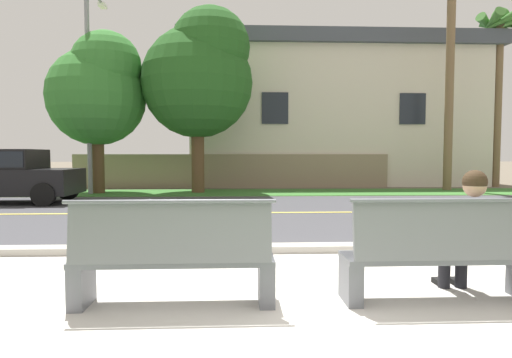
{
  "coord_description": "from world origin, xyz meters",
  "views": [
    {
      "loc": [
        -0.67,
        -3.73,
        1.4
      ],
      "look_at": [
        -0.36,
        3.23,
        1.0
      ],
      "focal_mm": 30.4,
      "sensor_mm": 36.0,
      "label": 1
    }
  ],
  "objects_px": {
    "bench_left": "(173,259)",
    "streetlamp": "(90,74)",
    "shade_tree_left": "(201,74)",
    "bench_right": "(443,256)",
    "palm_tree_tall": "(500,44)",
    "shade_tree_far_left": "(99,90)",
    "seated_person_grey": "(468,229)"
  },
  "relations": [
    {
      "from": "bench_left",
      "to": "streetlamp",
      "type": "distance_m",
      "value": 13.04
    },
    {
      "from": "bench_left",
      "to": "palm_tree_tall",
      "type": "xyz_separation_m",
      "value": [
        11.74,
        14.27,
        5.63
      ]
    },
    {
      "from": "streetlamp",
      "to": "bench_right",
      "type": "bearing_deg",
      "value": -58.85
    },
    {
      "from": "seated_person_grey",
      "to": "bench_right",
      "type": "bearing_deg",
      "value": -152.51
    },
    {
      "from": "bench_left",
      "to": "streetlamp",
      "type": "bearing_deg",
      "value": 111.33
    },
    {
      "from": "bench_left",
      "to": "shade_tree_left",
      "type": "distance_m",
      "value": 12.48
    },
    {
      "from": "bench_right",
      "to": "shade_tree_left",
      "type": "bearing_deg",
      "value": 105.1
    },
    {
      "from": "bench_right",
      "to": "palm_tree_tall",
      "type": "xyz_separation_m",
      "value": [
        9.25,
        14.27,
        5.63
      ]
    },
    {
      "from": "bench_right",
      "to": "bench_left",
      "type": "bearing_deg",
      "value": 180.0
    },
    {
      "from": "shade_tree_far_left",
      "to": "shade_tree_left",
      "type": "bearing_deg",
      "value": 2.18
    },
    {
      "from": "streetlamp",
      "to": "bench_left",
      "type": "bearing_deg",
      "value": -68.67
    },
    {
      "from": "streetlamp",
      "to": "shade_tree_left",
      "type": "bearing_deg",
      "value": 3.45
    },
    {
      "from": "bench_left",
      "to": "bench_right",
      "type": "distance_m",
      "value": 2.49
    },
    {
      "from": "seated_person_grey",
      "to": "palm_tree_tall",
      "type": "height_order",
      "value": "palm_tree_tall"
    },
    {
      "from": "bench_right",
      "to": "shade_tree_far_left",
      "type": "distance_m",
      "value": 13.92
    },
    {
      "from": "bench_left",
      "to": "bench_right",
      "type": "xyz_separation_m",
      "value": [
        2.49,
        0.0,
        0.0
      ]
    },
    {
      "from": "bench_right",
      "to": "streetlamp",
      "type": "xyz_separation_m",
      "value": [
        -7.03,
        11.63,
        3.73
      ]
    },
    {
      "from": "shade_tree_far_left",
      "to": "palm_tree_tall",
      "type": "relative_size",
      "value": 0.75
    },
    {
      "from": "streetlamp",
      "to": "shade_tree_left",
      "type": "relative_size",
      "value": 1.12
    },
    {
      "from": "shade_tree_far_left",
      "to": "bench_left",
      "type": "bearing_deg",
      "value": -70.01
    },
    {
      "from": "seated_person_grey",
      "to": "streetlamp",
      "type": "distance_m",
      "value": 14.07
    },
    {
      "from": "seated_person_grey",
      "to": "palm_tree_tall",
      "type": "relative_size",
      "value": 0.17
    },
    {
      "from": "shade_tree_left",
      "to": "palm_tree_tall",
      "type": "height_order",
      "value": "palm_tree_tall"
    },
    {
      "from": "bench_right",
      "to": "shade_tree_far_left",
      "type": "relative_size",
      "value": 0.32
    },
    {
      "from": "bench_left",
      "to": "streetlamp",
      "type": "height_order",
      "value": "streetlamp"
    },
    {
      "from": "streetlamp",
      "to": "shade_tree_far_left",
      "type": "xyz_separation_m",
      "value": [
        0.27,
        0.1,
        -0.51
      ]
    },
    {
      "from": "bench_left",
      "to": "shade_tree_far_left",
      "type": "distance_m",
      "value": 12.89
    },
    {
      "from": "bench_right",
      "to": "palm_tree_tall",
      "type": "height_order",
      "value": "palm_tree_tall"
    },
    {
      "from": "bench_right",
      "to": "shade_tree_far_left",
      "type": "bearing_deg",
      "value": 119.95
    },
    {
      "from": "palm_tree_tall",
      "to": "streetlamp",
      "type": "bearing_deg",
      "value": -170.8
    },
    {
      "from": "seated_person_grey",
      "to": "streetlamp",
      "type": "xyz_separation_m",
      "value": [
        -7.36,
        11.46,
        3.51
      ]
    },
    {
      "from": "palm_tree_tall",
      "to": "shade_tree_left",
      "type": "bearing_deg",
      "value": -169.06
    }
  ]
}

